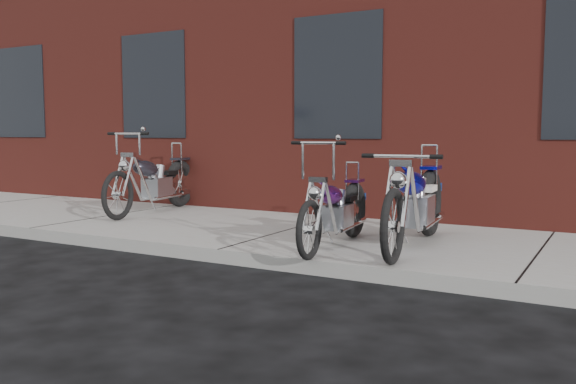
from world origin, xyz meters
The scene contains 6 objects.
ground centered at (0.00, 0.00, 0.00)m, with size 120.00×120.00×0.00m, color black.
sidewalk centered at (0.00, 1.50, 0.07)m, with size 22.00×3.00×0.15m, color gray.
building_brick centered at (0.00, 8.00, 4.00)m, with size 22.00×10.00×8.00m, color maroon.
chopper_purple centered at (1.02, 0.76, 0.52)m, with size 0.50×2.05×1.15m.
chopper_blue centered at (1.79, 1.13, 0.60)m, with size 0.61×2.51×1.09m.
chopper_third centered at (-2.66, 2.01, 0.59)m, with size 0.65×2.44×1.25m.
Camera 1 is at (3.76, -5.20, 1.38)m, focal length 38.00 mm.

